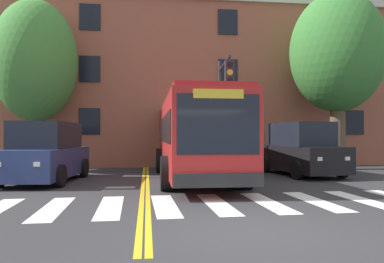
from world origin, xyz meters
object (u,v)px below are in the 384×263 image
at_px(city_bus, 193,136).
at_px(street_tree_curbside_small, 36,62).
at_px(street_tree_curbside_large, 337,53).
at_px(car_black_far_lane, 300,150).
at_px(traffic_light_overhead, 224,95).
at_px(car_navy_near_lane, 47,154).

height_order(city_bus, street_tree_curbside_small, street_tree_curbside_small).
relative_size(street_tree_curbside_large, street_tree_curbside_small, 1.10).
distance_m(city_bus, street_tree_curbside_large, 9.32).
relative_size(car_black_far_lane, traffic_light_overhead, 0.97).
bearing_deg(street_tree_curbside_large, car_navy_near_lane, -165.20).
bearing_deg(city_bus, car_black_far_lane, 7.54).
xyz_separation_m(city_bus, street_tree_curbside_large, (7.77, 2.98, 4.21)).
relative_size(car_navy_near_lane, street_tree_curbside_large, 0.56).
relative_size(car_navy_near_lane, traffic_light_overhead, 0.98).
distance_m(city_bus, car_black_far_lane, 4.86).
xyz_separation_m(car_black_far_lane, street_tree_curbside_small, (-11.97, 3.08, 4.20)).
distance_m(car_black_far_lane, street_tree_curbside_small, 13.05).
xyz_separation_m(city_bus, car_navy_near_lane, (-5.57, -0.54, -0.65)).
bearing_deg(car_black_far_lane, street_tree_curbside_large, 38.16).
xyz_separation_m(city_bus, traffic_light_overhead, (1.37, 0.61, 1.74)).
relative_size(city_bus, street_tree_curbside_large, 1.21).
relative_size(traffic_light_overhead, street_tree_curbside_small, 0.63).
xyz_separation_m(traffic_light_overhead, street_tree_curbside_small, (-8.56, 3.10, 1.84)).
xyz_separation_m(car_black_far_lane, street_tree_curbside_large, (2.99, 2.35, 4.84)).
relative_size(car_black_far_lane, street_tree_curbside_small, 0.60).
height_order(car_black_far_lane, street_tree_curbside_large, street_tree_curbside_large).
relative_size(traffic_light_overhead, street_tree_curbside_large, 0.57).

